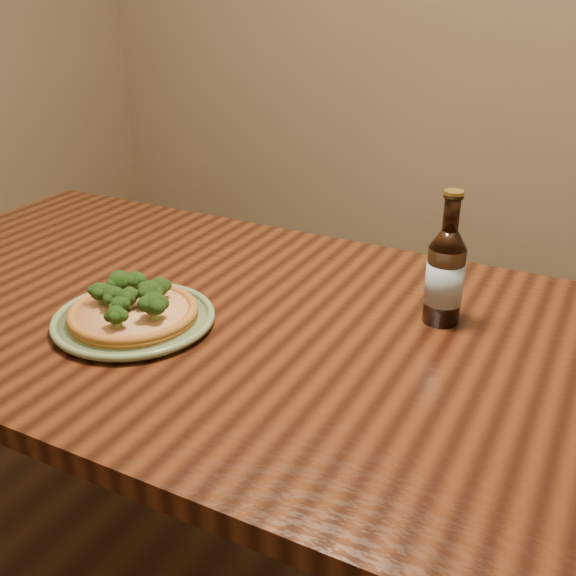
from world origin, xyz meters
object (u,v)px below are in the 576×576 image
at_px(plate, 134,319).
at_px(table, 213,349).
at_px(pizza, 133,309).
at_px(beer_bottle, 445,275).

bearing_deg(plate, table, 55.24).
bearing_deg(pizza, table, 54.24).
bearing_deg(table, beer_bottle, 20.04).
xyz_separation_m(table, plate, (-0.09, -0.12, 0.10)).
xyz_separation_m(table, beer_bottle, (0.41, 0.15, 0.19)).
height_order(plate, beer_bottle, beer_bottle).
bearing_deg(beer_bottle, plate, -128.68).
height_order(table, beer_bottle, beer_bottle).
xyz_separation_m(plate, pizza, (-0.00, 0.00, 0.02)).
relative_size(plate, beer_bottle, 1.19).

